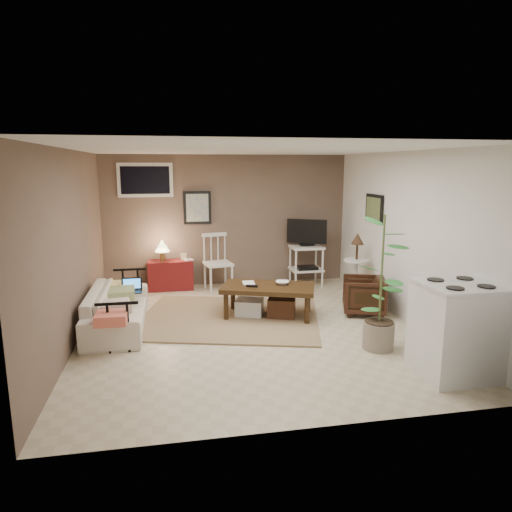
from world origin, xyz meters
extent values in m
plane|color=#C1B293|center=(0.00, 0.00, 0.00)|extent=(5.00, 5.00, 0.00)
cube|color=black|center=(-0.55, 2.48, 1.45)|extent=(0.50, 0.03, 0.60)
cube|color=black|center=(2.23, 1.05, 1.52)|extent=(0.03, 0.60, 0.45)
cube|color=silver|center=(-1.45, 2.48, 1.95)|extent=(0.96, 0.03, 0.60)
cube|color=#967957|center=(-0.24, 0.46, 0.01)|extent=(3.00, 2.64, 0.02)
cube|color=#39230F|center=(0.33, 0.42, 0.44)|extent=(1.48, 1.08, 0.07)
cylinder|color=#39230F|center=(-0.30, 0.37, 0.21)|extent=(0.07, 0.07, 0.42)
cylinder|color=#39230F|center=(0.80, -0.01, 0.21)|extent=(0.07, 0.07, 0.42)
cylinder|color=#39230F|center=(-0.13, 0.85, 0.21)|extent=(0.07, 0.07, 0.42)
cylinder|color=#39230F|center=(0.96, 0.47, 0.21)|extent=(0.07, 0.07, 0.42)
cube|color=black|center=(0.09, 0.39, 0.49)|extent=(0.18, 0.11, 0.02)
cube|color=#4E301B|center=(0.52, 0.36, 0.16)|extent=(0.48, 0.44, 0.29)
cube|color=silver|center=(0.07, 0.51, 0.13)|extent=(0.48, 0.44, 0.24)
imported|color=beige|center=(-1.80, 0.38, 0.37)|extent=(0.55, 1.87, 0.73)
cube|color=black|center=(-1.62, 0.65, 0.42)|extent=(0.29, 0.20, 0.01)
cube|color=black|center=(-1.62, 0.75, 0.52)|extent=(0.29, 0.01, 0.18)
cube|color=#358DF0|center=(-1.62, 0.74, 0.52)|extent=(0.24, 0.00, 0.14)
cube|color=maroon|center=(-1.07, 2.26, 0.26)|extent=(0.79, 0.35, 0.53)
cylinder|color=olive|center=(-1.20, 2.22, 0.62)|extent=(0.09, 0.09, 0.18)
cone|color=beige|center=(-1.20, 2.22, 0.81)|extent=(0.26, 0.26, 0.21)
cube|color=tan|center=(-0.83, 2.27, 0.59)|extent=(0.11, 0.02, 0.13)
cube|color=silver|center=(-0.23, 2.08, 0.48)|extent=(0.54, 0.54, 0.04)
cylinder|color=silver|center=(-0.38, 1.85, 0.23)|extent=(0.04, 0.04, 0.46)
cylinder|color=silver|center=(0.00, 1.92, 0.23)|extent=(0.04, 0.04, 0.46)
cylinder|color=silver|center=(-0.46, 2.23, 0.23)|extent=(0.04, 0.04, 0.46)
cylinder|color=silver|center=(-0.08, 2.30, 0.23)|extent=(0.04, 0.04, 0.46)
cube|color=silver|center=(-0.27, 2.28, 0.98)|extent=(0.46, 0.13, 0.07)
cube|color=silver|center=(1.42, 2.12, 0.72)|extent=(0.58, 0.48, 0.04)
cube|color=silver|center=(1.42, 2.12, 0.30)|extent=(0.58, 0.48, 0.03)
cylinder|color=silver|center=(1.17, 1.92, 0.37)|extent=(0.04, 0.04, 0.74)
cylinder|color=silver|center=(1.68, 1.92, 0.37)|extent=(0.04, 0.04, 0.74)
cylinder|color=silver|center=(1.17, 2.32, 0.37)|extent=(0.04, 0.04, 0.74)
cylinder|color=silver|center=(1.68, 2.32, 0.37)|extent=(0.04, 0.04, 0.74)
cube|color=black|center=(1.42, 2.12, 0.77)|extent=(0.26, 0.15, 0.03)
cube|color=black|center=(1.42, 2.12, 1.01)|extent=(0.68, 0.40, 0.44)
cube|color=#F7B860|center=(1.42, 2.12, 1.01)|extent=(0.56, 0.31, 0.36)
cube|color=black|center=(1.42, 2.07, 0.32)|extent=(0.37, 0.26, 0.11)
cylinder|color=silver|center=(1.97, 1.08, 0.02)|extent=(0.29, 0.29, 0.03)
cylinder|color=silver|center=(1.97, 1.08, 0.33)|extent=(0.06, 0.06, 0.63)
cylinder|color=silver|center=(1.97, 1.08, 0.66)|extent=(0.42, 0.42, 0.03)
cylinder|color=black|center=(1.97, 1.08, 0.81)|extent=(0.04, 0.04, 0.27)
cone|color=#3B2618|center=(1.97, 1.08, 1.02)|extent=(0.21, 0.21, 0.19)
imported|color=black|center=(1.78, 0.32, 0.31)|extent=(0.73, 0.75, 0.62)
cylinder|color=gray|center=(1.41, -0.98, 0.17)|extent=(0.38, 0.38, 0.33)
cylinder|color=#4C602D|center=(1.41, -0.98, 0.99)|extent=(0.03, 0.03, 1.30)
cube|color=silver|center=(1.88, -1.79, 0.49)|extent=(0.75, 0.70, 0.97)
cube|color=silver|center=(1.88, -1.79, 0.99)|extent=(0.78, 0.72, 0.03)
cylinder|color=black|center=(1.71, -1.96, 1.01)|extent=(0.17, 0.17, 0.01)
cylinder|color=black|center=(2.05, -1.96, 1.01)|extent=(0.17, 0.17, 0.01)
cylinder|color=black|center=(1.71, -1.62, 1.01)|extent=(0.17, 0.17, 0.01)
cylinder|color=black|center=(2.05, -1.62, 1.01)|extent=(0.17, 0.17, 0.01)
imported|color=#39230F|center=(0.55, 0.46, 0.58)|extent=(0.20, 0.09, 0.20)
imported|color=#39230F|center=(-0.02, 0.60, 0.60)|extent=(0.17, 0.03, 0.24)
imported|color=#39230F|center=(-0.82, 2.21, 0.63)|extent=(0.15, 0.06, 0.20)
camera|label=1|loc=(-1.03, -5.88, 2.19)|focal=32.00mm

